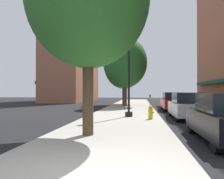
{
  "coord_description": "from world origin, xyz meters",
  "views": [
    {
      "loc": [
        1.11,
        -4.34,
        1.71
      ],
      "look_at": [
        -1.5,
        17.29,
        1.92
      ],
      "focal_mm": 37.38,
      "sensor_mm": 36.0,
      "label": 1
    }
  ],
  "objects_px": {
    "tree_near": "(124,66)",
    "car_red": "(172,102)",
    "parking_meter_near": "(150,100)",
    "car_silver": "(187,106)",
    "fire_hydrant": "(151,112)",
    "lamppost": "(129,68)",
    "tree_far": "(125,63)"
  },
  "relations": [
    {
      "from": "tree_far",
      "to": "car_red",
      "type": "height_order",
      "value": "tree_far"
    },
    {
      "from": "parking_meter_near",
      "to": "car_red",
      "type": "height_order",
      "value": "car_red"
    },
    {
      "from": "lamppost",
      "to": "parking_meter_near",
      "type": "bearing_deg",
      "value": 77.37
    },
    {
      "from": "tree_near",
      "to": "tree_far",
      "type": "bearing_deg",
      "value": -84.39
    },
    {
      "from": "lamppost",
      "to": "parking_meter_near",
      "type": "distance_m",
      "value": 7.91
    },
    {
      "from": "fire_hydrant",
      "to": "car_red",
      "type": "bearing_deg",
      "value": 73.62
    },
    {
      "from": "car_silver",
      "to": "fire_hydrant",
      "type": "bearing_deg",
      "value": -151.53
    },
    {
      "from": "parking_meter_near",
      "to": "tree_near",
      "type": "relative_size",
      "value": 0.17
    },
    {
      "from": "fire_hydrant",
      "to": "tree_near",
      "type": "height_order",
      "value": "tree_near"
    },
    {
      "from": "fire_hydrant",
      "to": "parking_meter_near",
      "type": "height_order",
      "value": "parking_meter_near"
    },
    {
      "from": "lamppost",
      "to": "tree_near",
      "type": "relative_size",
      "value": 0.75
    },
    {
      "from": "lamppost",
      "to": "car_silver",
      "type": "xyz_separation_m",
      "value": [
        3.61,
        0.02,
        -2.39
      ]
    },
    {
      "from": "tree_far",
      "to": "car_silver",
      "type": "distance_m",
      "value": 12.04
    },
    {
      "from": "fire_hydrant",
      "to": "car_silver",
      "type": "distance_m",
      "value": 2.64
    },
    {
      "from": "fire_hydrant",
      "to": "car_red",
      "type": "height_order",
      "value": "car_red"
    },
    {
      "from": "lamppost",
      "to": "tree_far",
      "type": "height_order",
      "value": "tree_far"
    },
    {
      "from": "tree_near",
      "to": "car_red",
      "type": "distance_m",
      "value": 10.85
    },
    {
      "from": "lamppost",
      "to": "car_red",
      "type": "distance_m",
      "value": 7.83
    },
    {
      "from": "tree_near",
      "to": "tree_far",
      "type": "relative_size",
      "value": 1.04
    },
    {
      "from": "lamppost",
      "to": "parking_meter_near",
      "type": "height_order",
      "value": "lamppost"
    },
    {
      "from": "lamppost",
      "to": "tree_far",
      "type": "distance_m",
      "value": 10.59
    },
    {
      "from": "fire_hydrant",
      "to": "parking_meter_near",
      "type": "relative_size",
      "value": 0.6
    },
    {
      "from": "tree_near",
      "to": "tree_far",
      "type": "height_order",
      "value": "tree_near"
    },
    {
      "from": "fire_hydrant",
      "to": "tree_near",
      "type": "xyz_separation_m",
      "value": [
        -2.7,
        16.45,
        4.5
      ]
    },
    {
      "from": "tree_far",
      "to": "car_silver",
      "type": "xyz_separation_m",
      "value": [
        4.51,
        -10.39,
        -4.09
      ]
    },
    {
      "from": "lamppost",
      "to": "tree_near",
      "type": "distance_m",
      "value": 15.36
    },
    {
      "from": "parking_meter_near",
      "to": "car_silver",
      "type": "distance_m",
      "value": 7.63
    },
    {
      "from": "tree_near",
      "to": "car_red",
      "type": "relative_size",
      "value": 1.82
    },
    {
      "from": "tree_near",
      "to": "car_silver",
      "type": "relative_size",
      "value": 1.82
    },
    {
      "from": "tree_far",
      "to": "car_red",
      "type": "bearing_deg",
      "value": -40.8
    },
    {
      "from": "car_silver",
      "to": "tree_far",
      "type": "bearing_deg",
      "value": 112.64
    },
    {
      "from": "parking_meter_near",
      "to": "fire_hydrant",
      "type": "bearing_deg",
      "value": -92.22
    }
  ]
}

